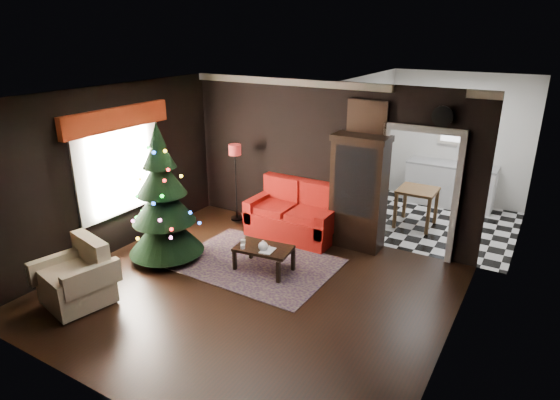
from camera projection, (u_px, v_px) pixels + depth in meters
The scene contains 26 objects.
floor at pixel (249, 292), 6.92m from camera, with size 5.50×5.50×0.00m, color black.
ceiling at pixel (244, 99), 5.95m from camera, with size 5.50×5.50×0.00m, color white.
wall_back at pixel (325, 161), 8.45m from camera, with size 5.50×5.50×0.00m, color black.
wall_front at pixel (95, 282), 4.42m from camera, with size 5.50×5.50×0.00m, color black.
wall_left at pixel (109, 173), 7.75m from camera, with size 5.50×5.50×0.00m, color black.
wall_right at pixel (455, 247), 5.12m from camera, with size 5.50×5.50×0.00m, color black.
doorway at pixel (418, 195), 7.76m from camera, with size 1.10×0.10×2.10m, color beige, non-canonical shape.
left_window at pixel (119, 167), 7.88m from camera, with size 0.05×1.60×1.40m, color white.
valance at pixel (117, 119), 7.56m from camera, with size 0.12×2.10×0.35m, color maroon.
kitchen_floor at pixel (433, 223), 9.33m from camera, with size 3.00×3.00×0.00m, color silver.
kitchen_window at pixel (460, 126), 9.92m from camera, with size 0.70×0.06×0.70m, color white.
rug at pixel (256, 263), 7.73m from camera, with size 2.49×1.81×0.01m, color #4E2F40.
loveseat at pixel (293, 211), 8.59m from camera, with size 1.70×0.90×1.00m, color maroon, non-canonical shape.
curio_cabinet at pixel (358, 195), 8.06m from camera, with size 0.90×0.45×1.90m, color black, non-canonical shape.
floor_lamp at pixel (236, 183), 9.08m from camera, with size 0.25×0.25×1.51m, color black, non-canonical shape.
christmas_tree at pixel (163, 199), 7.58m from camera, with size 1.23×1.23×2.34m, color black, non-canonical shape.
armchair at pixel (75, 274), 6.47m from camera, with size 0.84×0.84×0.86m, color tan, non-canonical shape.
coffee_table at pixel (264, 258), 7.45m from camera, with size 0.88×0.53×0.39m, color #312315, non-canonical shape.
teapot at pixel (263, 246), 7.24m from camera, with size 0.17×0.17×0.16m, color white, non-canonical shape.
cup_a at pixel (243, 242), 7.49m from camera, with size 0.08×0.08×0.07m, color white.
cup_b at pixel (243, 247), 7.33m from camera, with size 0.07×0.07×0.06m, color white.
book at pixel (262, 243), 7.25m from camera, with size 0.19×0.02×0.26m, color gray.
wall_clock at pixel (443, 116), 7.14m from camera, with size 0.32×0.32×0.06m, color white.
painting at pixel (367, 117), 7.76m from camera, with size 0.62×0.05×0.52m, color #AB6F48.
kitchen_counter at pixel (450, 185), 10.15m from camera, with size 1.80×0.60×0.90m, color silver.
kitchen_table at pixel (416, 207), 9.10m from camera, with size 0.70×0.70×0.75m, color #54381D, non-canonical shape.
Camera 1 is at (3.47, -4.95, 3.65)m, focal length 30.25 mm.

